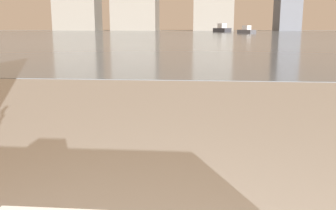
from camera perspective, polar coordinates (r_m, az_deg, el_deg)
name	(u,v)px	position (r m, az deg, el deg)	size (l,w,h in m)	color
harbor_water	(200,34)	(61.82, 4.83, 10.80)	(180.00, 110.00, 0.01)	slate
harbor_boat_2	(247,31)	(62.60, 11.88, 11.02)	(2.76, 3.53, 1.28)	#4C4C51
harbor_boat_3	(222,29)	(81.12, 8.23, 11.38)	(3.72, 5.01, 1.80)	#2D2D33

